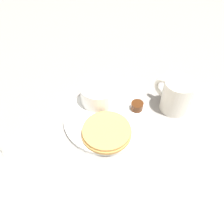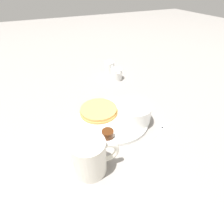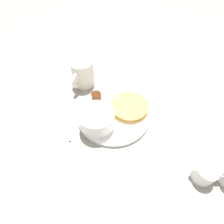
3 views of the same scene
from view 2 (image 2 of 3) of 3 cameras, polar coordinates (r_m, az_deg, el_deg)
ground_plane at (r=0.60m, az=0.38°, el=-2.58°), size 4.00×4.00×0.00m
plate at (r=0.60m, az=0.38°, el=-2.14°), size 0.24×0.24×0.01m
pancake_stack at (r=0.61m, az=-4.37°, el=0.57°), size 0.13×0.13×0.02m
bowl at (r=0.57m, az=7.25°, el=-0.10°), size 0.11×0.11×0.06m
syrup_cup at (r=0.52m, az=-1.41°, el=-7.14°), size 0.04×0.04×0.02m
butter_ramekin at (r=0.57m, az=8.68°, el=-2.35°), size 0.05×0.05×0.04m
coffee_mug at (r=0.44m, az=-7.09°, el=-14.23°), size 0.08×0.12×0.10m
creamer_pitcher_near at (r=0.85m, az=1.46°, el=12.39°), size 0.08×0.05×0.05m
creamer_pitcher_far at (r=0.90m, az=-0.81°, el=14.26°), size 0.07×0.05×0.06m
fork at (r=0.58m, az=15.31°, el=-5.76°), size 0.07×0.13×0.00m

